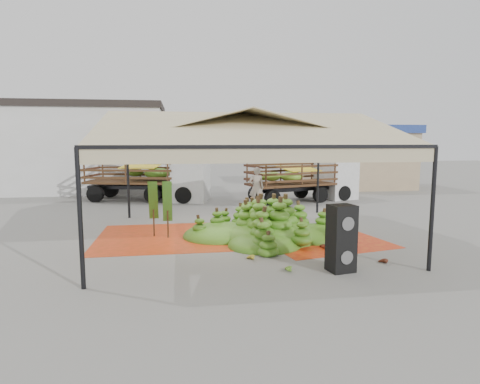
{
  "coord_description": "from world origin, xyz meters",
  "views": [
    {
      "loc": [
        -1.93,
        -12.61,
        3.13
      ],
      "look_at": [
        0.2,
        1.5,
        1.3
      ],
      "focal_mm": 30.0,
      "sensor_mm": 36.0,
      "label": 1
    }
  ],
  "objects": [
    {
      "name": "truck_right",
      "position": [
        4.65,
        7.55,
        1.24
      ],
      "size": [
        6.19,
        3.59,
        2.01
      ],
      "rotation": [
        0.0,
        0.0,
        0.29
      ],
      "color": "#50361A",
      "rests_on": "ground"
    },
    {
      "name": "hand_green",
      "position": [
        0.54,
        -3.53,
        0.09
      ],
      "size": [
        0.46,
        0.4,
        0.19
      ],
      "primitive_type": "ellipsoid",
      "rotation": [
        0.0,
        0.0,
        -0.16
      ],
      "color": "#497618",
      "rests_on": "ground"
    },
    {
      "name": "canopy_tent",
      "position": [
        0.0,
        0.0,
        3.3
      ],
      "size": [
        8.1,
        8.1,
        4.0
      ],
      "color": "black",
      "rests_on": "ground"
    },
    {
      "name": "speaker_stack",
      "position": [
        1.87,
        -3.7,
        0.81
      ],
      "size": [
        0.67,
        0.61,
        1.62
      ],
      "rotation": [
        0.0,
        0.0,
        0.18
      ],
      "color": "black",
      "rests_on": "ground"
    },
    {
      "name": "building_white",
      "position": [
        -10.0,
        14.0,
        2.71
      ],
      "size": [
        14.3,
        6.3,
        5.4
      ],
      "color": "silver",
      "rests_on": "ground"
    },
    {
      "name": "ground",
      "position": [
        0.0,
        0.0,
        0.0
      ],
      "size": [
        90.0,
        90.0,
        0.0
      ],
      "primitive_type": "plane",
      "color": "slate",
      "rests_on": "ground"
    },
    {
      "name": "hand_red_a",
      "position": [
        2.09,
        -1.65,
        0.09
      ],
      "size": [
        0.47,
        0.41,
        0.19
      ],
      "primitive_type": "ellipsoid",
      "rotation": [
        0.0,
        0.0,
        -0.18
      ],
      "color": "#552613",
      "rests_on": "ground"
    },
    {
      "name": "hanging_bunches",
      "position": [
        0.85,
        1.17,
        2.62
      ],
      "size": [
        3.24,
        0.24,
        0.2
      ],
      "color": "#46831B",
      "rests_on": "ground"
    },
    {
      "name": "vendor",
      "position": [
        1.59,
        5.57,
        0.96
      ],
      "size": [
        0.74,
        0.53,
        1.92
      ],
      "primitive_type": "imported",
      "rotation": [
        0.0,
        0.0,
        3.04
      ],
      "color": "gray",
      "rests_on": "ground"
    },
    {
      "name": "hand_yellow_a",
      "position": [
        -0.17,
        -2.49,
        0.09
      ],
      "size": [
        0.48,
        0.44,
        0.18
      ],
      "primitive_type": "ellipsoid",
      "rotation": [
        0.0,
        0.0,
        0.34
      ],
      "color": "gold",
      "rests_on": "ground"
    },
    {
      "name": "building_tan",
      "position": [
        10.0,
        13.0,
        2.07
      ],
      "size": [
        6.3,
        5.3,
        4.1
      ],
      "color": "tan",
      "rests_on": "ground"
    },
    {
      "name": "banana_leaves",
      "position": [
        -2.58,
        0.54,
        0.0
      ],
      "size": [
        0.96,
        1.36,
        3.7
      ],
      "primitive_type": null,
      "color": "#366A1C",
      "rests_on": "ground"
    },
    {
      "name": "tarp_left",
      "position": [
        -2.44,
        0.42,
        0.01
      ],
      "size": [
        4.36,
        4.15,
        0.01
      ],
      "primitive_type": "cube",
      "rotation": [
        0.0,
        0.0,
        0.0
      ],
      "color": "red",
      "rests_on": "ground"
    },
    {
      "name": "hand_yellow_b",
      "position": [
        0.33,
        -1.41,
        0.09
      ],
      "size": [
        0.51,
        0.5,
        0.18
      ],
      "primitive_type": "ellipsoid",
      "rotation": [
        0.0,
        0.0,
        0.71
      ],
      "color": "gold",
      "rests_on": "ground"
    },
    {
      "name": "truck_left",
      "position": [
        -3.33,
        8.85,
        1.33
      ],
      "size": [
        6.63,
        3.6,
        2.16
      ],
      "rotation": [
        0.0,
        0.0,
        -0.24
      ],
      "color": "#493318",
      "rests_on": "ground"
    },
    {
      "name": "tarp_right",
      "position": [
        2.43,
        -0.51,
        0.01
      ],
      "size": [
        4.33,
        4.47,
        0.01
      ],
      "primitive_type": "cube",
      "rotation": [
        0.0,
        0.0,
        0.2
      ],
      "color": "#E25915",
      "rests_on": "ground"
    },
    {
      "name": "banana_heap",
      "position": [
        0.96,
        -0.14,
        0.61
      ],
      "size": [
        6.98,
        6.42,
        1.21
      ],
      "primitive_type": "ellipsoid",
      "rotation": [
        0.0,
        0.0,
        0.38
      ],
      "color": "#3A6F17",
      "rests_on": "ground"
    },
    {
      "name": "hand_red_b",
      "position": [
        3.16,
        -3.31,
        0.09
      ],
      "size": [
        0.44,
        0.39,
        0.17
      ],
      "primitive_type": "ellipsoid",
      "rotation": [
        0.0,
        0.0,
        0.23
      ],
      "color": "maroon",
      "rests_on": "ground"
    }
  ]
}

